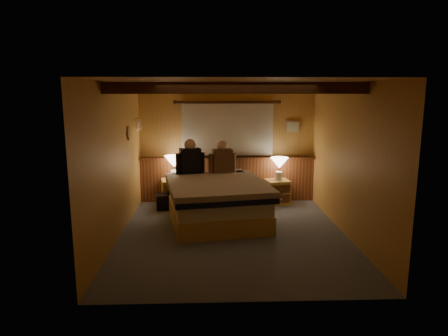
{
  "coord_description": "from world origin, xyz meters",
  "views": [
    {
      "loc": [
        -0.37,
        -6.09,
        2.26
      ],
      "look_at": [
        -0.13,
        0.4,
        1.01
      ],
      "focal_mm": 32.0,
      "sensor_mm": 36.0,
      "label": 1
    }
  ],
  "objects_px": {
    "nightstand_left": "(174,192)",
    "person_right": "(222,159)",
    "nightstand_right": "(277,192)",
    "lamp_left": "(174,163)",
    "lamp_right": "(279,164)",
    "person_left": "(190,159)",
    "duffel_bag": "(169,201)",
    "bed": "(216,200)"
  },
  "relations": [
    {
      "from": "nightstand_right",
      "to": "lamp_left",
      "type": "relative_size",
      "value": 1.09
    },
    {
      "from": "lamp_left",
      "to": "person_right",
      "type": "bearing_deg",
      "value": -17.32
    },
    {
      "from": "nightstand_right",
      "to": "duffel_bag",
      "type": "bearing_deg",
      "value": 175.54
    },
    {
      "from": "nightstand_right",
      "to": "duffel_bag",
      "type": "xyz_separation_m",
      "value": [
        -2.17,
        -0.29,
        -0.09
      ]
    },
    {
      "from": "lamp_left",
      "to": "nightstand_right",
      "type": "bearing_deg",
      "value": -0.26
    },
    {
      "from": "nightstand_left",
      "to": "duffel_bag",
      "type": "height_order",
      "value": "nightstand_left"
    },
    {
      "from": "nightstand_left",
      "to": "duffel_bag",
      "type": "distance_m",
      "value": 0.3
    },
    {
      "from": "bed",
      "to": "duffel_bag",
      "type": "bearing_deg",
      "value": 130.71
    },
    {
      "from": "nightstand_left",
      "to": "lamp_right",
      "type": "height_order",
      "value": "lamp_right"
    },
    {
      "from": "bed",
      "to": "lamp_right",
      "type": "bearing_deg",
      "value": 27.39
    },
    {
      "from": "nightstand_left",
      "to": "person_left",
      "type": "bearing_deg",
      "value": -53.55
    },
    {
      "from": "nightstand_right",
      "to": "lamp_left",
      "type": "xyz_separation_m",
      "value": [
        -2.09,
        0.01,
        0.61
      ]
    },
    {
      "from": "bed",
      "to": "nightstand_left",
      "type": "height_order",
      "value": "bed"
    },
    {
      "from": "lamp_right",
      "to": "person_right",
      "type": "xyz_separation_m",
      "value": [
        -1.15,
        -0.26,
        0.15
      ]
    },
    {
      "from": "lamp_left",
      "to": "person_right",
      "type": "height_order",
      "value": "person_right"
    },
    {
      "from": "person_left",
      "to": "lamp_left",
      "type": "bearing_deg",
      "value": 120.0
    },
    {
      "from": "lamp_right",
      "to": "nightstand_left",
      "type": "bearing_deg",
      "value": 179.38
    },
    {
      "from": "nightstand_left",
      "to": "nightstand_right",
      "type": "distance_m",
      "value": 2.1
    },
    {
      "from": "nightstand_right",
      "to": "person_right",
      "type": "distance_m",
      "value": 1.38
    },
    {
      "from": "bed",
      "to": "lamp_left",
      "type": "relative_size",
      "value": 4.89
    },
    {
      "from": "nightstand_left",
      "to": "lamp_right",
      "type": "relative_size",
      "value": 1.19
    },
    {
      "from": "lamp_right",
      "to": "person_right",
      "type": "distance_m",
      "value": 1.19
    },
    {
      "from": "person_right",
      "to": "duffel_bag",
      "type": "distance_m",
      "value": 1.33
    },
    {
      "from": "nightstand_right",
      "to": "person_right",
      "type": "xyz_separation_m",
      "value": [
        -1.13,
        -0.29,
        0.73
      ]
    },
    {
      "from": "nightstand_left",
      "to": "person_right",
      "type": "xyz_separation_m",
      "value": [
        0.97,
        -0.28,
        0.71
      ]
    },
    {
      "from": "lamp_right",
      "to": "duffel_bag",
      "type": "xyz_separation_m",
      "value": [
        -2.19,
        -0.25,
        -0.67
      ]
    },
    {
      "from": "lamp_left",
      "to": "duffel_bag",
      "type": "distance_m",
      "value": 0.77
    },
    {
      "from": "lamp_right",
      "to": "person_left",
      "type": "height_order",
      "value": "person_left"
    },
    {
      "from": "lamp_left",
      "to": "person_left",
      "type": "relative_size",
      "value": 0.7
    },
    {
      "from": "bed",
      "to": "duffel_bag",
      "type": "xyz_separation_m",
      "value": [
        -0.9,
        0.74,
        -0.22
      ]
    },
    {
      "from": "lamp_left",
      "to": "nightstand_left",
      "type": "bearing_deg",
      "value": -109.36
    },
    {
      "from": "bed",
      "to": "lamp_right",
      "type": "relative_size",
      "value": 5.05
    },
    {
      "from": "nightstand_left",
      "to": "person_left",
      "type": "height_order",
      "value": "person_left"
    },
    {
      "from": "duffel_bag",
      "to": "lamp_right",
      "type": "bearing_deg",
      "value": -2.57
    },
    {
      "from": "bed",
      "to": "duffel_bag",
      "type": "relative_size",
      "value": 4.41
    },
    {
      "from": "duffel_bag",
      "to": "bed",
      "type": "bearing_deg",
      "value": -48.44
    },
    {
      "from": "lamp_right",
      "to": "person_right",
      "type": "relative_size",
      "value": 0.71
    },
    {
      "from": "bed",
      "to": "lamp_left",
      "type": "xyz_separation_m",
      "value": [
        -0.82,
        1.03,
        0.49
      ]
    },
    {
      "from": "nightstand_right",
      "to": "lamp_left",
      "type": "distance_m",
      "value": 2.18
    },
    {
      "from": "person_left",
      "to": "duffel_bag",
      "type": "relative_size",
      "value": 1.29
    },
    {
      "from": "bed",
      "to": "nightstand_right",
      "type": "bearing_deg",
      "value": 28.82
    },
    {
      "from": "nightstand_left",
      "to": "lamp_left",
      "type": "xyz_separation_m",
      "value": [
        0.01,
        0.02,
        0.6
      ]
    }
  ]
}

